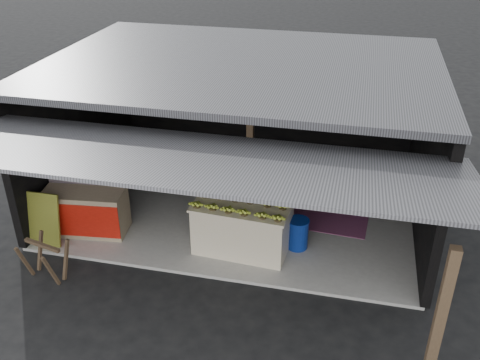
% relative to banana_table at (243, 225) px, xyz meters
% --- Properties ---
extents(ground, '(80.00, 80.00, 0.00)m').
position_rel_banana_table_xyz_m(ground, '(-0.39, -0.94, -0.53)').
color(ground, black).
rests_on(ground, ground).
extents(concrete_slab, '(7.00, 5.00, 0.06)m').
position_rel_banana_table_xyz_m(concrete_slab, '(-0.39, 1.56, -0.50)').
color(concrete_slab, gray).
rests_on(concrete_slab, ground).
extents(shophouse, '(7.40, 7.29, 3.02)m').
position_rel_banana_table_xyz_m(shophouse, '(-0.39, 1.88, 1.57)').
color(shophouse, black).
rests_on(shophouse, ground).
extents(banana_table, '(1.75, 1.15, 0.93)m').
position_rel_banana_table_xyz_m(banana_table, '(0.00, 0.00, 0.00)').
color(banana_table, beige).
rests_on(banana_table, concrete_slab).
extents(banana_pile, '(1.62, 1.04, 0.18)m').
position_rel_banana_table_xyz_m(banana_pile, '(-0.00, -0.00, 0.56)').
color(banana_pile, gold).
rests_on(banana_pile, banana_table).
extents(white_crate, '(0.94, 0.69, 0.98)m').
position_rel_banana_table_xyz_m(white_crate, '(-0.09, 0.96, 0.02)').
color(white_crate, white).
rests_on(white_crate, concrete_slab).
extents(neighbor_stall, '(1.57, 0.85, 1.55)m').
position_rel_banana_table_xyz_m(neighbor_stall, '(-2.99, -0.12, 0.00)').
color(neighbor_stall, '#998466').
rests_on(neighbor_stall, concrete_slab).
extents(green_signboard, '(0.67, 0.25, 0.99)m').
position_rel_banana_table_xyz_m(green_signboard, '(-3.55, -0.68, 0.03)').
color(green_signboard, black).
rests_on(green_signboard, concrete_slab).
extents(sawhorse, '(0.75, 0.74, 0.70)m').
position_rel_banana_table_xyz_m(sawhorse, '(-3.02, -1.52, -0.09)').
color(sawhorse, '#4B3825').
rests_on(sawhorse, ground).
extents(water_barrel, '(0.37, 0.37, 0.55)m').
position_rel_banana_table_xyz_m(water_barrel, '(0.96, 0.22, -0.20)').
color(water_barrel, navy).
rests_on(water_barrel, concrete_slab).
extents(plastic_chair, '(0.48, 0.48, 0.83)m').
position_rel_banana_table_xyz_m(plastic_chair, '(2.07, 1.80, 0.02)').
color(plastic_chair, '#0C0A3B').
rests_on(plastic_chair, concrete_slab).
extents(magenta_rug, '(1.56, 1.10, 0.01)m').
position_rel_banana_table_xyz_m(magenta_rug, '(1.44, 1.28, -0.46)').
color(magenta_rug, '#6B1752').
rests_on(magenta_rug, concrete_slab).
extents(picture_frames, '(1.62, 0.04, 0.46)m').
position_rel_banana_table_xyz_m(picture_frames, '(-0.55, 3.96, 1.40)').
color(picture_frames, black).
rests_on(picture_frames, shophouse).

